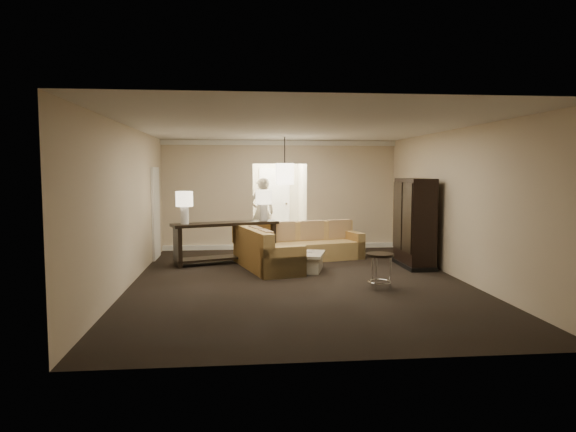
{
  "coord_description": "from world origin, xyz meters",
  "views": [
    {
      "loc": [
        -1.11,
        -9.2,
        2.01
      ],
      "look_at": [
        -0.07,
        1.2,
        1.09
      ],
      "focal_mm": 32.0,
      "sensor_mm": 36.0,
      "label": 1
    }
  ],
  "objects": [
    {
      "name": "foyer",
      "position": [
        0.0,
        5.34,
        1.3
      ],
      "size": [
        1.44,
        2.02,
        2.8
      ],
      "color": "beige",
      "rests_on": "ground"
    },
    {
      "name": "console_table",
      "position": [
        -1.36,
        2.0,
        0.54
      ],
      "size": [
        2.37,
        1.28,
        0.9
      ],
      "rotation": [
        0.0,
        0.0,
        0.34
      ],
      "color": "black",
      "rests_on": "ground"
    },
    {
      "name": "table_lamp_right",
      "position": [
        -0.51,
        2.3,
        1.36
      ],
      "size": [
        0.36,
        0.36,
        0.69
      ],
      "color": "silver",
      "rests_on": "console_table"
    },
    {
      "name": "wall_right",
      "position": [
        3.0,
        0.0,
        1.4
      ],
      "size": [
        0.04,
        8.0,
        2.8
      ],
      "primitive_type": "cube",
      "color": "#C7B396",
      "rests_on": "ground"
    },
    {
      "name": "baseboard",
      "position": [
        0.0,
        3.95,
        0.06
      ],
      "size": [
        6.0,
        0.1,
        0.12
      ],
      "primitive_type": "cube",
      "color": "white",
      "rests_on": "ground"
    },
    {
      "name": "pendant_light",
      "position": [
        0.0,
        2.7,
        1.95
      ],
      "size": [
        0.38,
        0.38,
        1.09
      ],
      "color": "black",
      "rests_on": "ceiling"
    },
    {
      "name": "wall_back",
      "position": [
        0.0,
        4.0,
        1.4
      ],
      "size": [
        6.0,
        0.04,
        2.8
      ],
      "primitive_type": "cube",
      "color": "#C7B396",
      "rests_on": "ground"
    },
    {
      "name": "person",
      "position": [
        -0.45,
        4.3,
        1.02
      ],
      "size": [
        0.82,
        0.63,
        2.04
      ],
      "primitive_type": "imported",
      "rotation": [
        0.0,
        0.0,
        3.34
      ],
      "color": "silver",
      "rests_on": "ground"
    },
    {
      "name": "wall_left",
      "position": [
        -3.0,
        0.0,
        1.4
      ],
      "size": [
        0.04,
        8.0,
        2.8
      ],
      "primitive_type": "cube",
      "color": "#C7B396",
      "rests_on": "ground"
    },
    {
      "name": "table_lamp_left",
      "position": [
        -2.21,
        1.7,
        1.36
      ],
      "size": [
        0.36,
        0.36,
        0.69
      ],
      "color": "silver",
      "rests_on": "console_table"
    },
    {
      "name": "crown_molding",
      "position": [
        0.0,
        3.95,
        2.73
      ],
      "size": [
        6.0,
        0.1,
        0.12
      ],
      "primitive_type": "cube",
      "color": "white",
      "rests_on": "wall_back"
    },
    {
      "name": "ground",
      "position": [
        0.0,
        0.0,
        0.0
      ],
      "size": [
        8.0,
        8.0,
        0.0
      ],
      "primitive_type": "plane",
      "color": "black",
      "rests_on": "ground"
    },
    {
      "name": "ceiling",
      "position": [
        0.0,
        0.0,
        2.8
      ],
      "size": [
        6.0,
        8.0,
        0.02
      ],
      "primitive_type": "cube",
      "color": "silver",
      "rests_on": "wall_back"
    },
    {
      "name": "armoire",
      "position": [
        2.59,
        1.2,
        0.89
      ],
      "size": [
        0.55,
        1.29,
        1.86
      ],
      "color": "black",
      "rests_on": "ground"
    },
    {
      "name": "wall_front",
      "position": [
        0.0,
        -4.0,
        1.4
      ],
      "size": [
        6.0,
        0.04,
        2.8
      ],
      "primitive_type": "cube",
      "color": "#C7B396",
      "rests_on": "ground"
    },
    {
      "name": "sectional_sofa",
      "position": [
        0.05,
        1.81,
        0.34
      ],
      "size": [
        3.02,
        2.87,
        0.86
      ],
      "rotation": [
        0.0,
        0.0,
        0.26
      ],
      "color": "brown",
      "rests_on": "ground"
    },
    {
      "name": "side_door",
      "position": [
        -2.97,
        2.8,
        1.05
      ],
      "size": [
        0.05,
        0.9,
        2.1
      ],
      "primitive_type": "cube",
      "color": "white",
      "rests_on": "ground"
    },
    {
      "name": "drink_table",
      "position": [
        1.32,
        -0.71,
        0.43
      ],
      "size": [
        0.48,
        0.48,
        0.6
      ],
      "rotation": [
        0.0,
        0.0,
        -0.06
      ],
      "color": "black",
      "rests_on": "ground"
    },
    {
      "name": "coffee_table",
      "position": [
        0.16,
        1.0,
        0.19
      ],
      "size": [
        1.12,
        1.12,
        0.38
      ],
      "rotation": [
        0.0,
        0.0,
        -0.27
      ],
      "color": "beige",
      "rests_on": "ground"
    }
  ]
}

